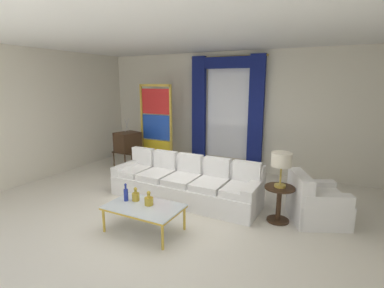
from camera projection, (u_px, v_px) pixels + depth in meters
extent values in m
plane|color=silver|center=(169.00, 211.00, 5.14)|extent=(16.00, 16.00, 0.00)
cube|color=silver|center=(230.00, 112.00, 7.49)|extent=(8.00, 0.12, 3.00)
cube|color=silver|center=(52.00, 114.00, 6.99)|extent=(0.12, 7.00, 3.00)
cube|color=white|center=(190.00, 38.00, 5.21)|extent=(8.00, 7.60, 0.04)
cube|color=white|center=(227.00, 110.00, 7.43)|extent=(1.10, 0.02, 2.50)
cylinder|color=gold|center=(228.00, 57.00, 7.09)|extent=(2.00, 0.04, 0.04)
cube|color=navy|center=(199.00, 109.00, 7.69)|extent=(0.36, 0.12, 2.70)
cube|color=navy|center=(256.00, 112.00, 7.00)|extent=(0.36, 0.12, 2.70)
cube|color=navy|center=(227.00, 63.00, 7.10)|extent=(1.80, 0.10, 0.28)
cube|color=white|center=(184.00, 191.00, 5.59)|extent=(2.91, 0.94, 0.38)
cube|color=white|center=(193.00, 175.00, 5.87)|extent=(2.90, 0.25, 0.78)
cube|color=white|center=(253.00, 199.00, 4.94)|extent=(0.21, 0.86, 0.56)
cube|color=white|center=(129.00, 176.00, 6.20)|extent=(0.21, 0.86, 0.56)
cube|color=white|center=(241.00, 190.00, 4.96)|extent=(0.54, 0.75, 0.12)
cube|color=white|center=(247.00, 172.00, 5.19)|extent=(0.51, 0.15, 0.40)
cube|color=white|center=(210.00, 184.00, 5.23)|extent=(0.54, 0.75, 0.12)
cube|color=white|center=(217.00, 168.00, 5.46)|extent=(0.51, 0.15, 0.40)
cube|color=white|center=(182.00, 179.00, 5.49)|extent=(0.54, 0.75, 0.12)
cube|color=white|center=(190.00, 164.00, 5.72)|extent=(0.51, 0.15, 0.40)
cube|color=white|center=(157.00, 175.00, 5.76)|extent=(0.54, 0.75, 0.12)
cube|color=white|center=(166.00, 160.00, 5.99)|extent=(0.51, 0.15, 0.40)
cube|color=white|center=(134.00, 171.00, 6.03)|extent=(0.54, 0.75, 0.12)
cube|color=white|center=(143.00, 157.00, 6.26)|extent=(0.51, 0.15, 0.40)
cube|color=silver|center=(144.00, 206.00, 4.38)|extent=(1.14, 0.70, 0.02)
cube|color=gold|center=(156.00, 200.00, 4.68)|extent=(1.14, 0.04, 0.03)
cube|color=gold|center=(130.00, 216.00, 4.10)|extent=(1.14, 0.04, 0.03)
cube|color=gold|center=(116.00, 201.00, 4.64)|extent=(0.04, 0.70, 0.03)
cube|color=gold|center=(175.00, 215.00, 4.14)|extent=(0.04, 0.70, 0.03)
cylinder|color=gold|center=(130.00, 205.00, 4.93)|extent=(0.04, 0.04, 0.38)
cylinder|color=gold|center=(184.00, 218.00, 4.46)|extent=(0.04, 0.04, 0.38)
cylinder|color=gold|center=(104.00, 220.00, 4.40)|extent=(0.04, 0.04, 0.38)
cylinder|color=gold|center=(163.00, 237.00, 3.92)|extent=(0.04, 0.04, 0.38)
cylinder|color=navy|center=(126.00, 195.00, 4.55)|extent=(0.07, 0.07, 0.19)
cylinder|color=navy|center=(126.00, 188.00, 4.52)|extent=(0.03, 0.03, 0.06)
sphere|color=navy|center=(125.00, 185.00, 4.51)|extent=(0.04, 0.04, 0.04)
cylinder|color=gold|center=(136.00, 197.00, 4.57)|extent=(0.12, 0.12, 0.12)
cylinder|color=gold|center=(136.00, 192.00, 4.55)|extent=(0.04, 0.04, 0.05)
sphere|color=gold|center=(135.00, 189.00, 4.54)|extent=(0.05, 0.05, 0.05)
cylinder|color=gold|center=(149.00, 201.00, 4.40)|extent=(0.14, 0.14, 0.12)
cylinder|color=gold|center=(149.00, 196.00, 4.39)|extent=(0.05, 0.05, 0.05)
sphere|color=gold|center=(149.00, 193.00, 4.38)|extent=(0.06, 0.06, 0.06)
cube|color=#382314|center=(128.00, 151.00, 7.45)|extent=(0.62, 0.54, 0.03)
cylinder|color=#382314|center=(114.00, 161.00, 7.45)|extent=(0.04, 0.04, 0.50)
cylinder|color=#382314|center=(132.00, 157.00, 7.86)|extent=(0.04, 0.04, 0.50)
cylinder|color=#382314|center=(125.00, 165.00, 7.14)|extent=(0.04, 0.04, 0.50)
cylinder|color=#382314|center=(143.00, 160.00, 7.55)|extent=(0.04, 0.04, 0.50)
cube|color=#382314|center=(128.00, 142.00, 7.40)|extent=(0.60, 0.66, 0.48)
cube|color=black|center=(122.00, 140.00, 7.55)|extent=(0.11, 0.38, 0.30)
cylinder|color=gold|center=(120.00, 147.00, 7.53)|extent=(0.02, 0.04, 0.04)
cylinder|color=gold|center=(125.00, 146.00, 7.64)|extent=(0.02, 0.04, 0.04)
cylinder|color=silver|center=(127.00, 125.00, 7.31)|extent=(0.04, 0.13, 0.34)
cylinder|color=silver|center=(127.00, 125.00, 7.31)|extent=(0.04, 0.13, 0.34)
cube|color=white|center=(318.00, 209.00, 4.75)|extent=(1.06, 1.06, 0.40)
cube|color=white|center=(320.00, 195.00, 4.70)|extent=(0.91, 0.91, 0.10)
cube|color=white|center=(299.00, 197.00, 4.73)|extent=(0.51, 0.81, 0.80)
cube|color=white|center=(312.00, 197.00, 5.05)|extent=(0.75, 0.47, 0.58)
cube|color=white|center=(327.00, 213.00, 4.42)|extent=(0.75, 0.47, 0.58)
cube|color=gold|center=(142.00, 126.00, 7.70)|extent=(0.05, 0.05, 2.20)
cube|color=gold|center=(171.00, 128.00, 7.30)|extent=(0.05, 0.05, 2.20)
cube|color=gold|center=(155.00, 85.00, 7.28)|extent=(0.90, 0.05, 0.06)
cube|color=gold|center=(157.00, 166.00, 7.72)|extent=(0.90, 0.05, 0.10)
cube|color=yellow|center=(157.00, 152.00, 7.64)|extent=(0.82, 0.02, 0.64)
cube|color=#1E47B7|center=(156.00, 127.00, 7.50)|extent=(0.82, 0.02, 0.64)
cube|color=red|center=(155.00, 101.00, 7.36)|extent=(0.82, 0.02, 0.64)
cylinder|color=beige|center=(161.00, 172.00, 7.26)|extent=(0.16, 0.16, 0.06)
ellipsoid|color=#2346B0|center=(161.00, 168.00, 7.24)|extent=(0.18, 0.32, 0.20)
sphere|color=#2346B0|center=(164.00, 162.00, 7.34)|extent=(0.09, 0.09, 0.09)
cone|color=gold|center=(166.00, 162.00, 7.39)|extent=(0.02, 0.04, 0.02)
cone|color=#279055|center=(157.00, 166.00, 7.06)|extent=(0.44, 0.40, 0.50)
cylinder|color=#382314|center=(280.00, 188.00, 4.65)|extent=(0.48, 0.48, 0.03)
cylinder|color=#382314|center=(279.00, 205.00, 4.71)|extent=(0.08, 0.08, 0.55)
cylinder|color=#382314|center=(278.00, 220.00, 4.77)|extent=(0.36, 0.36, 0.03)
cylinder|color=#B29338|center=(280.00, 186.00, 4.65)|extent=(0.18, 0.18, 0.04)
cylinder|color=#B29338|center=(281.00, 174.00, 4.60)|extent=(0.03, 0.03, 0.36)
cylinder|color=beige|center=(282.00, 159.00, 4.55)|extent=(0.32, 0.32, 0.22)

